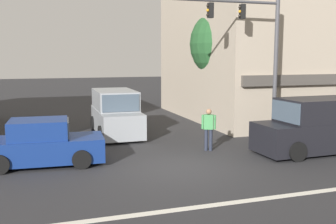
# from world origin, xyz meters

# --- Properties ---
(ground_plane) EXTENTS (120.00, 120.00, 0.00)m
(ground_plane) POSITION_xyz_m (0.00, 0.00, 0.00)
(ground_plane) COLOR #2B2B2D
(lane_marking_stripe) EXTENTS (9.00, 0.24, 0.01)m
(lane_marking_stripe) POSITION_xyz_m (0.00, -3.50, 0.00)
(lane_marking_stripe) COLOR silver
(lane_marking_stripe) RESTS_ON ground
(building_right_corner) EXTENTS (12.33, 11.39, 8.48)m
(building_right_corner) POSITION_xyz_m (10.28, 9.42, 4.24)
(building_right_corner) COLOR tan
(building_right_corner) RESTS_ON ground
(street_tree) EXTENTS (4.06, 4.06, 6.42)m
(street_tree) POSITION_xyz_m (5.60, 7.71, 4.38)
(street_tree) COLOR #4C3823
(street_tree) RESTS_ON ground
(traffic_light_mast) EXTENTS (4.89, 0.27, 6.20)m
(traffic_light_mast) POSITION_xyz_m (4.55, 2.82, 4.18)
(traffic_light_mast) COLOR #47474C
(traffic_light_mast) RESTS_ON ground
(van_crossing_rightbound) EXTENTS (2.10, 4.63, 2.11)m
(van_crossing_rightbound) POSITION_xyz_m (-0.89, 6.33, 1.01)
(van_crossing_rightbound) COLOR #999EA3
(van_crossing_rightbound) RESTS_ON ground
(van_approaching_near) EXTENTS (4.63, 2.11, 2.11)m
(van_approaching_near) POSITION_xyz_m (5.76, 0.29, 1.01)
(van_approaching_near) COLOR black
(van_approaching_near) RESTS_ON ground
(sedan_waiting_far) EXTENTS (4.21, 2.09, 1.58)m
(sedan_waiting_far) POSITION_xyz_m (-4.32, 1.76, 0.71)
(sedan_waiting_far) COLOR navy
(sedan_waiting_far) RESTS_ON ground
(pedestrian_mid_crossing) EXTENTS (0.51, 0.37, 1.67)m
(pedestrian_mid_crossing) POSITION_xyz_m (1.95, 1.87, 0.95)
(pedestrian_mid_crossing) COLOR #232838
(pedestrian_mid_crossing) RESTS_ON ground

